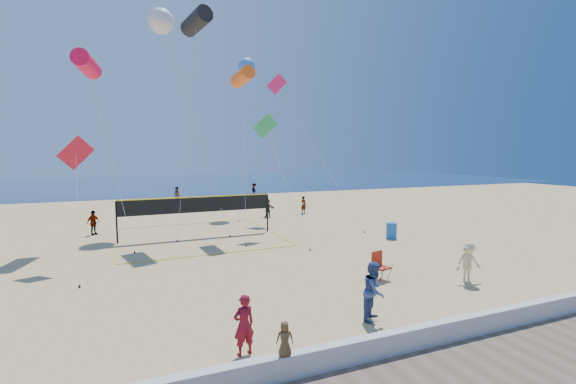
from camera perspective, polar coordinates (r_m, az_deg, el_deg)
name	(u,v)px	position (r m, az deg, el deg)	size (l,w,h in m)	color
ground	(316,314)	(13.28, 4.19, -17.60)	(120.00, 120.00, 0.00)	#CEB974
ocean	(165,183)	(73.32, -17.72, 1.35)	(140.00, 50.00, 0.03)	navy
seawall	(368,348)	(10.80, 11.78, -21.70)	(32.00, 0.30, 0.60)	silver
woman	(244,325)	(10.66, -6.56, -18.97)	(0.59, 0.39, 1.62)	maroon
toddler	(285,339)	(9.46, -0.48, -20.92)	(0.40, 0.26, 0.83)	brown
bystander_a	(374,291)	(12.85, 12.65, -14.09)	(0.90, 0.70, 1.86)	navy
bystander_b	(468,262)	(17.55, 25.15, -9.40)	(1.09, 0.62, 1.68)	beige
far_person_0	(93,223)	(27.98, -26.90, -4.08)	(0.93, 0.39, 1.59)	gray
far_person_1	(268,208)	(31.97, -3.05, -2.38)	(1.40, 0.45, 1.51)	gray
far_person_2	(304,205)	(33.85, 2.32, -1.90)	(0.56, 0.37, 1.54)	gray
far_person_3	(177,196)	(41.51, -16.06, -0.50)	(0.89, 0.70, 1.84)	gray
far_person_4	(254,190)	(47.06, -5.04, 0.29)	(1.06, 0.61, 1.65)	gray
camp_chair	(379,264)	(16.81, 13.37, -10.28)	(0.76, 0.89, 1.30)	#A32612
trash_barrel	(391,231)	(24.87, 15.08, -5.54)	(0.65, 0.65, 0.97)	blue
volleyball_net	(198,209)	(24.91, -13.24, -2.48)	(9.84, 9.69, 2.56)	black
kite_0	(87,64)	(26.26, -27.68, 16.40)	(2.98, 5.48, 11.09)	#E90D3B
kite_1	(196,21)	(27.62, -13.41, 23.36)	(2.80, 4.03, 14.43)	black
kite_2	(243,77)	(26.31, -6.74, 16.57)	(1.70, 5.37, 10.83)	#FF5C17
kite_3	(76,158)	(20.71, -28.91, 4.46)	(1.67, 4.27, 6.12)	red
kite_4	(267,131)	(25.38, -3.11, 9.02)	(1.73, 5.87, 7.92)	green
kite_5	(282,92)	(32.02, -0.95, 14.60)	(3.79, 9.07, 11.74)	#E51E60
kite_6	(161,21)	(31.73, -18.29, 22.89)	(4.49, 7.75, 15.68)	silver
kite_7	(247,67)	(36.21, -6.16, 17.98)	(3.19, 6.31, 13.74)	#377CDC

